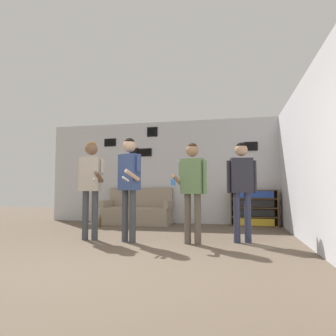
% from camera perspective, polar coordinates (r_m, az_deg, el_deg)
% --- Properties ---
extents(ground_plane, '(20.00, 20.00, 0.00)m').
position_cam_1_polar(ground_plane, '(3.48, -11.85, -18.79)').
color(ground_plane, brown).
extents(wall_back, '(7.37, 0.08, 2.70)m').
position_cam_1_polar(wall_back, '(7.92, 2.35, -0.65)').
color(wall_back, silver).
rests_on(wall_back, ground_plane).
extents(wall_right, '(0.06, 7.08, 2.70)m').
position_cam_1_polar(wall_right, '(5.56, 24.25, 1.06)').
color(wall_right, silver).
rests_on(wall_right, ground_plane).
extents(couch, '(1.76, 0.80, 0.92)m').
position_cam_1_polar(couch, '(7.78, -5.80, -8.36)').
color(couch, gray).
rests_on(couch, ground_plane).
extents(bookshelf, '(1.11, 0.30, 0.88)m').
position_cam_1_polar(bookshelf, '(7.60, 16.03, -7.30)').
color(bookshelf, brown).
rests_on(bookshelf, ground_plane).
extents(floor_lamp, '(0.46, 0.28, 1.68)m').
position_cam_1_polar(floor_lamp, '(7.90, -14.31, -1.37)').
color(floor_lamp, '#ADA89E').
rests_on(floor_lamp, ground_plane).
extents(person_player_foreground_left, '(0.51, 0.46, 1.74)m').
position_cam_1_polar(person_player_foreground_left, '(5.50, -14.50, -1.95)').
color(person_player_foreground_left, '#3D4247').
rests_on(person_player_foreground_left, ground_plane).
extents(person_player_foreground_center, '(0.46, 0.59, 1.77)m').
position_cam_1_polar(person_player_foreground_center, '(5.15, -7.43, -1.67)').
color(person_player_foreground_center, '#3D4247').
rests_on(person_player_foreground_center, ground_plane).
extents(person_watcher_holding_cup, '(0.56, 0.38, 1.65)m').
position_cam_1_polar(person_watcher_holding_cup, '(4.93, 4.65, -2.59)').
color(person_watcher_holding_cup, brown).
rests_on(person_watcher_holding_cup, ground_plane).
extents(person_spectator_near_bookshelf, '(0.50, 0.25, 1.68)m').
position_cam_1_polar(person_spectator_near_bookshelf, '(5.19, 13.85, -2.34)').
color(person_spectator_near_bookshelf, '#2D334C').
rests_on(person_spectator_near_bookshelf, ground_plane).
extents(bottle_on_floor, '(0.06, 0.06, 0.29)m').
position_cam_1_polar(bottle_on_floor, '(7.30, -12.82, -10.05)').
color(bottle_on_floor, brown).
rests_on(bottle_on_floor, ground_plane).
extents(drinking_cup, '(0.08, 0.08, 0.10)m').
position_cam_1_polar(drinking_cup, '(7.58, 15.22, -3.64)').
color(drinking_cup, red).
rests_on(drinking_cup, bookshelf).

